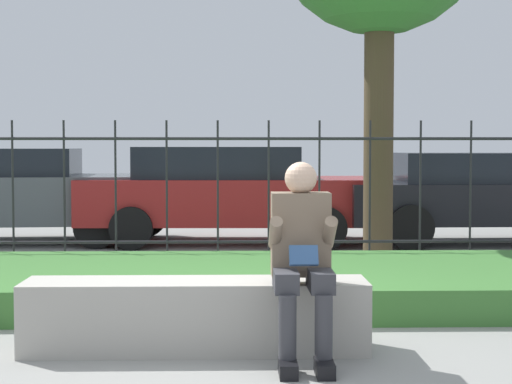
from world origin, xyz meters
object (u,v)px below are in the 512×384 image
Objects in this scene: stone_bench at (196,319)px; car_parked_center at (227,192)px; car_parked_right at (480,194)px; person_seated_reader at (302,252)px.

car_parked_center reaches higher than stone_bench.
car_parked_right is at bearing -1.38° from car_parked_center.
person_seated_reader is 6.82m from car_parked_center.
car_parked_center is at bearing 94.47° from person_seated_reader.
car_parked_right reaches higher than person_seated_reader.
stone_bench is 6.54m from car_parked_center.
car_parked_right reaches higher than stone_bench.
person_seated_reader is at bearing -22.18° from stone_bench.
car_parked_right is at bearing 65.18° from person_seated_reader.
car_parked_center reaches higher than car_parked_right.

